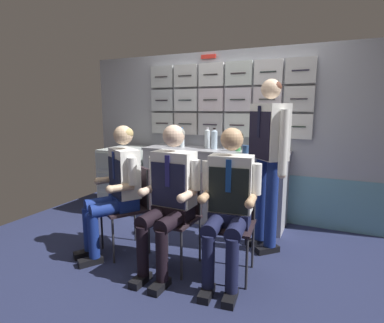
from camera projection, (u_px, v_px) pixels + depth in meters
The scene contains 19 objects.
ground at pixel (184, 258), 3.03m from camera, with size 4.80×4.80×0.04m, color #222849.
galley_bulkhead at pixel (229, 132), 4.06m from camera, with size 4.20×0.14×2.15m.
galley_counter at pixel (214, 185), 3.97m from camera, with size 1.83×0.53×0.92m.
service_trolley at pixel (123, 177), 4.35m from camera, with size 0.40×0.65×0.88m.
folding_chair_left at pixel (133, 199), 3.10m from camera, with size 0.55×0.55×0.86m.
crew_member_left at pixel (117, 185), 2.99m from camera, with size 0.60×0.67×1.27m.
folding_chair_right at pixel (179, 207), 2.85m from camera, with size 0.42×0.42×0.86m.
crew_member_right at pixel (169, 192), 2.68m from camera, with size 0.51×0.63×1.29m.
folding_chair_by_counter at pixel (232, 213), 2.70m from camera, with size 0.44×0.44×0.86m.
crew_member_by_counter at pixel (229, 198), 2.52m from camera, with size 0.50×0.64×1.28m.
crew_member_standing at pixel (268, 150), 3.03m from camera, with size 0.42×0.42×1.70m.
water_bottle_tall at pixel (214, 139), 3.87m from camera, with size 0.08×0.08×0.26m.
water_bottle_clear at pixel (182, 138), 4.06m from camera, with size 0.07×0.07×0.26m.
water_bottle_short at pixel (238, 141), 3.69m from camera, with size 0.07×0.07×0.25m.
sparkling_bottle_green at pixel (207, 138), 3.97m from camera, with size 0.07×0.07×0.27m.
paper_cup_tan at pixel (256, 148), 3.68m from camera, with size 0.07×0.07×0.08m.
paper_cup_blue at pixel (176, 142), 4.30m from camera, with size 0.07×0.07×0.09m.
coffee_cup_white at pixel (246, 149), 3.54m from camera, with size 0.07×0.07×0.09m.
snack_banana at pixel (272, 151), 3.56m from camera, with size 0.17×0.10×0.04m.
Camera 1 is at (1.25, -2.53, 1.44)m, focal length 28.93 mm.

